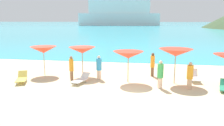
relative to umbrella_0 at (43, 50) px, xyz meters
The scene contains 15 objects.
ground_plane 9.19m from the umbrella_0, 44.01° to the left, with size 50.00×100.00×0.30m, color beige.
ocean_water 225.92m from the umbrella_0, 88.37° to the left, with size 650.00×440.00×0.02m, color #38B7CC.
umbrella_0 is the anchor object (origin of this frame).
umbrella_1 3.04m from the umbrella_0, ahead, with size 2.00×2.00×2.20m.
umbrella_2 6.67m from the umbrella_0, ahead, with size 2.18×2.18×2.11m.
umbrella_3 9.72m from the umbrella_0, ahead, with size 2.33×2.33×2.33m.
lounge_chair_0 4.32m from the umbrella_0, 28.36° to the right, with size 0.99×1.70×0.58m.
lounge_chair_2 2.94m from the umbrella_0, 102.09° to the right, with size 1.17×1.69×0.66m.
lounge_chair_3 11.23m from the umbrella_0, ahead, with size 0.68×1.43×0.77m.
beachgoer_0 10.71m from the umbrella_0, 11.51° to the right, with size 0.37×0.37×1.69m.
beachgoer_1 8.34m from the umbrella_0, ahead, with size 0.31×0.31×1.77m.
beachgoer_2 4.64m from the umbrella_0, ahead, with size 0.38×0.38×1.70m.
beachgoer_3 9.02m from the umbrella_0, 14.25° to the right, with size 0.37×0.37×1.74m.
beachgoer_4 3.06m from the umbrella_0, 24.76° to the right, with size 0.30×0.30×1.70m.
cruise_ship 154.62m from the umbrella_0, 95.51° to the left, with size 60.15×19.46×21.55m.
Camera 1 is at (1.51, -12.16, 4.18)m, focal length 36.08 mm.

